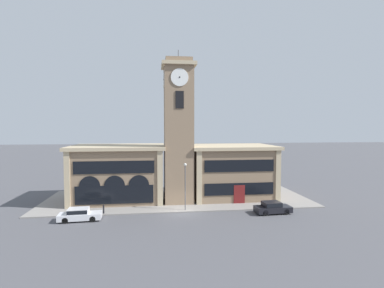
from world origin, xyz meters
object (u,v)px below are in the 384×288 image
at_px(parked_car_near, 79,214).
at_px(parked_car_mid, 272,207).
at_px(street_lamp, 185,179).
at_px(bollard, 104,209).

xyz_separation_m(parked_car_near, parked_car_mid, (22.10, 0.00, 0.02)).
height_order(parked_car_near, street_lamp, street_lamp).
bearing_deg(bollard, parked_car_mid, -5.61).
bearing_deg(parked_car_mid, parked_car_near, 176.39).
bearing_deg(parked_car_mid, bollard, 170.79).
height_order(parked_car_near, parked_car_mid, parked_car_mid).
relative_size(parked_car_mid, bollard, 4.10).
bearing_deg(street_lamp, parked_car_near, -169.16).
bearing_deg(parked_car_near, street_lamp, 7.24).
bearing_deg(parked_car_near, bollard, 37.24).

